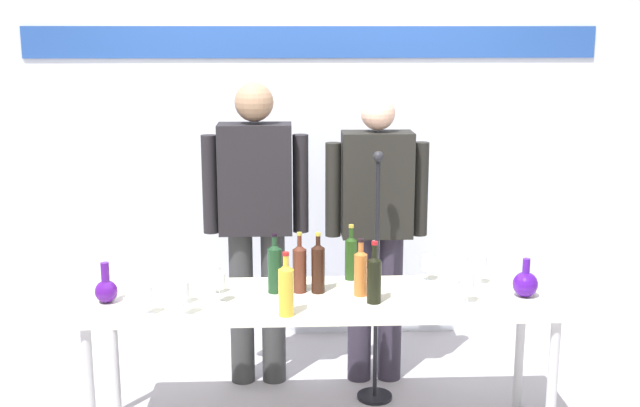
{
  "coord_description": "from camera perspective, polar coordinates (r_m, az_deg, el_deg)",
  "views": [
    {
      "loc": [
        -0.16,
        -3.76,
        2.06
      ],
      "look_at": [
        0.0,
        0.15,
        1.19
      ],
      "focal_mm": 44.3,
      "sensor_mm": 36.0,
      "label": 1
    }
  ],
  "objects": [
    {
      "name": "wine_glass_right_1",
      "position": [
        4.18,
        10.15,
        -4.33
      ],
      "size": [
        0.07,
        0.07,
        0.16
      ],
      "color": "white",
      "rests_on": "display_table"
    },
    {
      "name": "decanter_blue_right",
      "position": [
        4.09,
        14.61,
        -5.6
      ],
      "size": [
        0.13,
        0.13,
        0.2
      ],
      "color": "#441291",
      "rests_on": "display_table"
    },
    {
      "name": "back_wall",
      "position": [
        5.23,
        -0.59,
        6.36
      ],
      "size": [
        5.24,
        0.11,
        3.0
      ],
      "color": "silver",
      "rests_on": "ground"
    },
    {
      "name": "wine_glass_left_2",
      "position": [
        3.89,
        -7.29,
        -5.6
      ],
      "size": [
        0.06,
        0.06,
        0.15
      ],
      "color": "white",
      "rests_on": "display_table"
    },
    {
      "name": "wine_glass_right_2",
      "position": [
        3.92,
        10.63,
        -5.57
      ],
      "size": [
        0.06,
        0.06,
        0.16
      ],
      "color": "white",
      "rests_on": "display_table"
    },
    {
      "name": "wine_bottle_4",
      "position": [
        4.01,
        -1.49,
        -4.61
      ],
      "size": [
        0.07,
        0.07,
        0.31
      ],
      "color": "#55271A",
      "rests_on": "display_table"
    },
    {
      "name": "wine_bottle_6",
      "position": [
        3.86,
        3.93,
        -5.33
      ],
      "size": [
        0.07,
        0.07,
        0.31
      ],
      "color": "black",
      "rests_on": "display_table"
    },
    {
      "name": "presenter_left",
      "position": [
        4.53,
        -4.65,
        -0.8
      ],
      "size": [
        0.6,
        0.22,
        1.77
      ],
      "color": "#363738",
      "rests_on": "ground"
    },
    {
      "name": "wine_bottle_5",
      "position": [
        4.0,
        -0.14,
        -4.58
      ],
      "size": [
        0.07,
        0.07,
        0.31
      ],
      "color": "black",
      "rests_on": "display_table"
    },
    {
      "name": "decanter_blue_left",
      "position": [
        4.01,
        -15.2,
        -6.01
      ],
      "size": [
        0.11,
        0.11,
        0.2
      ],
      "color": "#4B1384",
      "rests_on": "display_table"
    },
    {
      "name": "wine_glass_left_1",
      "position": [
        3.9,
        -9.91,
        -5.73
      ],
      "size": [
        0.06,
        0.06,
        0.15
      ],
      "color": "white",
      "rests_on": "display_table"
    },
    {
      "name": "display_table",
      "position": [
        4.01,
        0.09,
        -7.5
      ],
      "size": [
        2.34,
        0.64,
        0.75
      ],
      "color": "silver",
      "rests_on": "ground"
    },
    {
      "name": "microphone_stand",
      "position": [
        4.46,
        4.05,
        -8.42
      ],
      "size": [
        0.2,
        0.2,
        1.43
      ],
      "color": "black",
      "rests_on": "ground"
    },
    {
      "name": "wine_glass_left_0",
      "position": [
        3.74,
        -9.87,
        -6.3
      ],
      "size": [
        0.06,
        0.06,
        0.16
      ],
      "color": "white",
      "rests_on": "display_table"
    },
    {
      "name": "wine_bottle_0",
      "position": [
        3.69,
        -2.46,
        -6.12
      ],
      "size": [
        0.07,
        0.07,
        0.31
      ],
      "color": "gold",
      "rests_on": "display_table"
    },
    {
      "name": "wine_bottle_1",
      "position": [
        4.0,
        -3.29,
        -4.59
      ],
      "size": [
        0.07,
        0.07,
        0.31
      ],
      "color": "#193C20",
      "rests_on": "display_table"
    },
    {
      "name": "wine_bottle_2",
      "position": [
        4.21,
        2.26,
        -3.82
      ],
      "size": [
        0.06,
        0.06,
        0.3
      ],
      "color": "#204115",
      "rests_on": "display_table"
    },
    {
      "name": "wine_glass_right_0",
      "position": [
        4.22,
        11.56,
        -4.3
      ],
      "size": [
        0.06,
        0.06,
        0.15
      ],
      "color": "white",
      "rests_on": "display_table"
    },
    {
      "name": "presenter_right",
      "position": [
        4.57,
        4.09,
        -1.36
      ],
      "size": [
        0.59,
        0.22,
        1.7
      ],
      "color": "#302A39",
      "rests_on": "ground"
    },
    {
      "name": "wine_glass_right_3",
      "position": [
        4.23,
        7.78,
        -4.3
      ],
      "size": [
        0.07,
        0.07,
        0.14
      ],
      "color": "white",
      "rests_on": "display_table"
    },
    {
      "name": "wine_glass_left_4",
      "position": [
        4.02,
        -7.65,
        -5.08
      ],
      "size": [
        0.06,
        0.06,
        0.14
      ],
      "color": "white",
      "rests_on": "display_table"
    },
    {
      "name": "wine_bottle_3",
      "position": [
        3.96,
        2.96,
        -4.9
      ],
      "size": [
        0.07,
        0.07,
        0.3
      ],
      "color": "#C7692B",
      "rests_on": "display_table"
    },
    {
      "name": "wine_glass_left_3",
      "position": [
        3.8,
        -12.43,
        -6.4
      ],
      "size": [
        0.07,
        0.07,
        0.14
      ],
      "color": "white",
      "rests_on": "display_table"
    }
  ]
}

